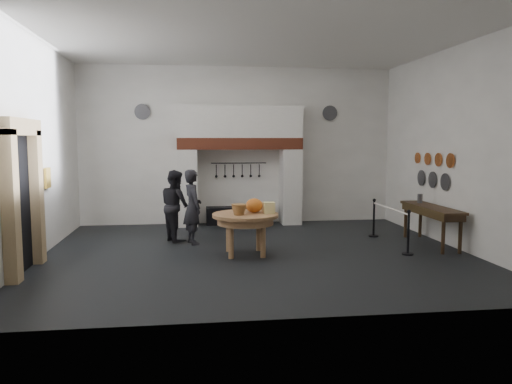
{
  "coord_description": "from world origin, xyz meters",
  "views": [
    {
      "loc": [
        -1.38,
        -10.43,
        2.42
      ],
      "look_at": [
        -0.05,
        -0.32,
        1.35
      ],
      "focal_mm": 35.0,
      "sensor_mm": 36.0,
      "label": 1
    }
  ],
  "objects": [
    {
      "name": "hearth_brick_band",
      "position": [
        0.0,
        3.65,
        2.31
      ],
      "size": [
        3.5,
        0.72,
        0.32
      ],
      "primitive_type": "cube",
      "color": "#9E442B",
      "rests_on": "chimney_pier_left"
    },
    {
      "name": "bread_loaf",
      "position": [
        -0.35,
        0.23,
        0.94
      ],
      "size": [
        0.31,
        0.18,
        0.13
      ],
      "primitive_type": "ellipsoid",
      "color": "#925A33",
      "rests_on": "work_table"
    },
    {
      "name": "pewter_plate_right",
      "position": [
        4.46,
        1.6,
        1.45
      ],
      "size": [
        0.03,
        0.4,
        0.4
      ],
      "primitive_type": "cylinder",
      "rotation": [
        0.0,
        1.57,
        0.0
      ],
      "color": "#4C4C51",
      "rests_on": "wall_right"
    },
    {
      "name": "wicker_basket",
      "position": [
        -0.4,
        -0.27,
        0.98
      ],
      "size": [
        0.35,
        0.35,
        0.22
      ],
      "primitive_type": "cone",
      "rotation": [
        3.14,
        0.0,
        0.11
      ],
      "color": "brown",
      "rests_on": "work_table"
    },
    {
      "name": "side_table",
      "position": [
        4.1,
        0.29,
        0.87
      ],
      "size": [
        0.55,
        2.2,
        0.06
      ],
      "primitive_type": "cube",
      "color": "#3B2B15",
      "rests_on": "floor"
    },
    {
      "name": "copper_pan_b",
      "position": [
        4.46,
        0.75,
        1.95
      ],
      "size": [
        0.03,
        0.32,
        0.32
      ],
      "primitive_type": "cylinder",
      "rotation": [
        0.0,
        1.57,
        0.0
      ],
      "color": "#C6662D",
      "rests_on": "wall_right"
    },
    {
      "name": "wall_left",
      "position": [
        -4.5,
        0.0,
        2.25
      ],
      "size": [
        0.02,
        8.0,
        4.5
      ],
      "primitive_type": "cube",
      "color": "white",
      "rests_on": "floor"
    },
    {
      "name": "barrier_rope",
      "position": [
        3.15,
        0.42,
        0.85
      ],
      "size": [
        0.04,
        2.0,
        0.04
      ],
      "primitive_type": "cylinder",
      "rotation": [
        1.57,
        0.0,
        0.0
      ],
      "color": "white",
      "rests_on": "barrier_post_near"
    },
    {
      "name": "wall_front",
      "position": [
        0.0,
        -4.0,
        2.25
      ],
      "size": [
        9.0,
        0.02,
        4.5
      ],
      "primitive_type": "cube",
      "color": "white",
      "rests_on": "floor"
    },
    {
      "name": "pewter_plate_back_right",
      "position": [
        2.7,
        3.96,
        3.2
      ],
      "size": [
        0.44,
        0.03,
        0.44
      ],
      "primitive_type": "cylinder",
      "rotation": [
        1.57,
        0.0,
        0.0
      ],
      "color": "#4C4C51",
      "rests_on": "wall_back"
    },
    {
      "name": "pewter_plate_back_left",
      "position": [
        -2.7,
        3.96,
        3.2
      ],
      "size": [
        0.44,
        0.03,
        0.44
      ],
      "primitive_type": "cylinder",
      "rotation": [
        1.57,
        0.0,
        0.0
      ],
      "color": "#4C4C51",
      "rests_on": "wall_back"
    },
    {
      "name": "wall_back",
      "position": [
        0.0,
        4.0,
        2.25
      ],
      "size": [
        9.0,
        0.02,
        4.5
      ],
      "primitive_type": "cube",
      "color": "white",
      "rests_on": "floor"
    },
    {
      "name": "copper_pan_d",
      "position": [
        4.46,
        1.85,
        1.95
      ],
      "size": [
        0.03,
        0.28,
        0.28
      ],
      "primitive_type": "cylinder",
      "rotation": [
        0.0,
        1.57,
        0.0
      ],
      "color": "#C6662D",
      "rests_on": "wall_right"
    },
    {
      "name": "chimney_hood",
      "position": [
        0.0,
        3.65,
        2.92
      ],
      "size": [
        3.5,
        0.7,
        0.9
      ],
      "primitive_type": "cube",
      "color": "silver",
      "rests_on": "hearth_brick_band"
    },
    {
      "name": "chimney_pier_right",
      "position": [
        1.48,
        3.65,
        1.07
      ],
      "size": [
        0.55,
        0.7,
        2.15
      ],
      "primitive_type": "cube",
      "color": "silver",
      "rests_on": "floor"
    },
    {
      "name": "wall_plaque",
      "position": [
        -4.45,
        0.8,
        1.6
      ],
      "size": [
        0.05,
        0.34,
        0.44
      ],
      "primitive_type": "cube",
      "color": "gold",
      "rests_on": "wall_left"
    },
    {
      "name": "pewter_plate_mid",
      "position": [
        4.46,
        1.0,
        1.45
      ],
      "size": [
        0.03,
        0.4,
        0.4
      ],
      "primitive_type": "cylinder",
      "rotation": [
        0.0,
        1.57,
        0.0
      ],
      "color": "#4C4C51",
      "rests_on": "wall_right"
    },
    {
      "name": "wall_right",
      "position": [
        4.5,
        0.0,
        2.25
      ],
      "size": [
        0.02,
        8.0,
        4.5
      ],
      "primitive_type": "cube",
      "color": "white",
      "rests_on": "floor"
    },
    {
      "name": "cheese_block_small",
      "position": [
        0.23,
        0.13,
        0.97
      ],
      "size": [
        0.18,
        0.18,
        0.2
      ],
      "primitive_type": "cube",
      "color": "#F8DB94",
      "rests_on": "work_table"
    },
    {
      "name": "utensil_rail",
      "position": [
        0.0,
        3.92,
        1.75
      ],
      "size": [
        1.6,
        0.02,
        0.02
      ],
      "primitive_type": "cylinder",
      "rotation": [
        0.0,
        1.57,
        0.0
      ],
      "color": "black",
      "rests_on": "wall_back"
    },
    {
      "name": "cheese_block_big",
      "position": [
        0.25,
        -0.17,
        0.99
      ],
      "size": [
        0.22,
        0.22,
        0.24
      ],
      "primitive_type": "cube",
      "color": "#FDEE97",
      "rests_on": "work_table"
    },
    {
      "name": "work_table",
      "position": [
        -0.25,
        -0.12,
        0.84
      ],
      "size": [
        1.54,
        1.54,
        0.07
      ],
      "primitive_type": "cylinder",
      "rotation": [
        0.0,
        0.0,
        0.11
      ],
      "color": "#A6714E",
      "rests_on": "floor"
    },
    {
      "name": "barrier_post_far",
      "position": [
        3.15,
        1.42,
        0.45
      ],
      "size": [
        0.05,
        0.05,
        0.9
      ],
      "primitive_type": "cylinder",
      "color": "black",
      "rests_on": "floor"
    },
    {
      "name": "door_jamb_near",
      "position": [
        -4.38,
        -1.7,
        1.3
      ],
      "size": [
        0.22,
        0.3,
        2.6
      ],
      "primitive_type": "cube",
      "color": "tan",
      "rests_on": "floor"
    },
    {
      "name": "copper_pan_c",
      "position": [
        4.46,
        1.3,
        1.95
      ],
      "size": [
        0.03,
        0.3,
        0.3
      ],
      "primitive_type": "cylinder",
      "rotation": [
        0.0,
        1.57,
        0.0
      ],
      "color": "#C6662D",
      "rests_on": "wall_right"
    },
    {
      "name": "door_lintel",
      "position": [
        -4.38,
        -1.0,
        2.65
      ],
      "size": [
        0.22,
        1.7,
        0.3
      ],
      "primitive_type": "cube",
      "color": "tan",
      "rests_on": "door_jamb_near"
    },
    {
      "name": "door_recess",
      "position": [
        -4.47,
        -1.0,
        1.25
      ],
      "size": [
        0.04,
        1.1,
        2.5
      ],
      "primitive_type": "cube",
      "color": "black",
      "rests_on": "floor"
    },
    {
      "name": "ceiling",
      "position": [
        0.0,
        0.0,
        4.5
      ],
      "size": [
        9.0,
        8.0,
        0.02
      ],
      "primitive_type": "cube",
      "color": "silver",
      "rests_on": "wall_back"
    },
    {
      "name": "visitor_near",
      "position": [
        -1.35,
        1.14,
        0.87
      ],
      "size": [
        0.59,
        0.73,
        1.74
      ],
      "primitive_type": "imported",
      "rotation": [
        0.0,
        0.0,
        1.89
      ],
      "color": "black",
      "rests_on": "floor"
    },
    {
      "name": "pewter_plate_left",
      "position": [
        4.46,
        0.4,
        1.45
      ],
      "size": [
        0.03,
        0.4,
        0.4
      ],
      "primitive_type": "cylinder",
      "rotation": [
        0.0,
        1.57,
        0.0
      ],
      "color": "#4C4C51",
      "rests_on": "wall_right"
    },
    {
      "name": "pewter_jug",
      "position": [
        4.1,
        0.89,
        1.01
      ],
      "size": [
        0.12,
        0.12,
        0.22
      ],
      "primitive_type": "cylinder",
      "color": "#525157",
      "rests_on": "side_table"
    },
    {
      "name": "chimney_pier_left",
      "position": [
        -1.48,
        3.65,
        1.07
      ],
      "size": [
        0.55,
        0.7,
        2.15
      ],
      "primitive_type": "cube",
      "color": "silver",
      "rests_on": "floor"
    },
    {
      "name": "barrier_post_near",
      "position": [
        3.15,
        -0.58,
        0.45
      ],
      "size": [
        0.05,
        0.05,
        0.9
      ],
      "primitive_type": "cylinder",
      "color": "black",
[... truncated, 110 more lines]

